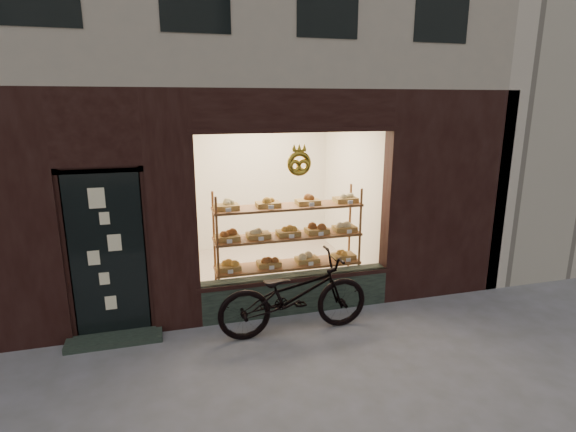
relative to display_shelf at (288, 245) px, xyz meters
name	(u,v)px	position (x,y,z in m)	size (l,w,h in m)	color
ground	(315,410)	(-0.45, -2.55, -0.87)	(90.00, 90.00, 0.00)	#5C5C5C
display_shelf	(288,245)	(0.00, 0.00, 0.00)	(2.20, 0.45, 1.70)	brown
bicycle	(294,295)	(-0.20, -1.01, -0.34)	(0.69, 1.99, 1.04)	black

